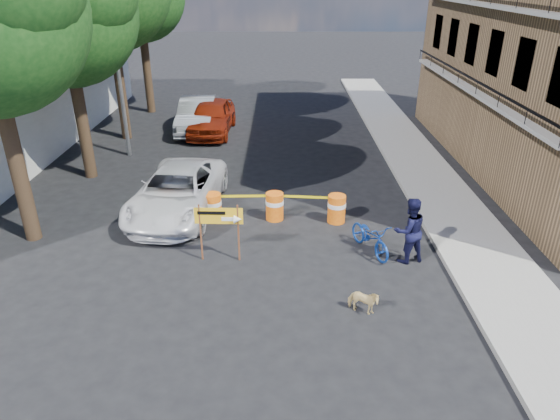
{
  "coord_description": "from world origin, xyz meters",
  "views": [
    {
      "loc": [
        0.57,
        -11.09,
        7.17
      ],
      "look_at": [
        0.55,
        1.23,
        1.3
      ],
      "focal_mm": 32.0,
      "sensor_mm": 36.0,
      "label": 1
    }
  ],
  "objects_px": {
    "barrel_mid_left": "(213,206)",
    "dog": "(363,302)",
    "sedan_silver": "(198,115)",
    "barrel_far_left": "(168,208)",
    "detour_sign": "(225,221)",
    "suv_white": "(177,192)",
    "sedan_red": "(212,117)",
    "barrel_mid_right": "(275,206)",
    "barrel_far_right": "(337,208)",
    "bicycle": "(372,223)",
    "pedestrian": "(409,230)"
  },
  "relations": [
    {
      "from": "barrel_mid_right",
      "to": "bicycle",
      "type": "xyz_separation_m",
      "value": [
        2.71,
        -2.08,
        0.45
      ]
    },
    {
      "from": "barrel_far_left",
      "to": "suv_white",
      "type": "height_order",
      "value": "suv_white"
    },
    {
      "from": "barrel_far_left",
      "to": "detour_sign",
      "type": "height_order",
      "value": "detour_sign"
    },
    {
      "from": "barrel_mid_right",
      "to": "barrel_far_right",
      "type": "distance_m",
      "value": 1.96
    },
    {
      "from": "barrel_far_left",
      "to": "barrel_mid_left",
      "type": "height_order",
      "value": "same"
    },
    {
      "from": "barrel_far_left",
      "to": "bicycle",
      "type": "xyz_separation_m",
      "value": [
        6.05,
        -1.91,
        0.45
      ]
    },
    {
      "from": "dog",
      "to": "sedan_silver",
      "type": "relative_size",
      "value": 0.16
    },
    {
      "from": "barrel_far_left",
      "to": "dog",
      "type": "bearing_deg",
      "value": -41.03
    },
    {
      "from": "barrel_mid_left",
      "to": "dog",
      "type": "bearing_deg",
      "value": -50.03
    },
    {
      "from": "barrel_far_left",
      "to": "barrel_far_right",
      "type": "relative_size",
      "value": 1.0
    },
    {
      "from": "barrel_mid_right",
      "to": "sedan_red",
      "type": "relative_size",
      "value": 0.19
    },
    {
      "from": "sedan_silver",
      "to": "sedan_red",
      "type": "bearing_deg",
      "value": -32.95
    },
    {
      "from": "barrel_mid_right",
      "to": "sedan_silver",
      "type": "relative_size",
      "value": 0.19
    },
    {
      "from": "bicycle",
      "to": "sedan_red",
      "type": "relative_size",
      "value": 0.38
    },
    {
      "from": "detour_sign",
      "to": "sedan_red",
      "type": "bearing_deg",
      "value": 100.35
    },
    {
      "from": "barrel_far_left",
      "to": "dog",
      "type": "relative_size",
      "value": 1.19
    },
    {
      "from": "barrel_mid_left",
      "to": "dog",
      "type": "distance_m",
      "value": 6.33
    },
    {
      "from": "barrel_mid_left",
      "to": "suv_white",
      "type": "bearing_deg",
      "value": 154.18
    },
    {
      "from": "barrel_mid_left",
      "to": "sedan_red",
      "type": "xyz_separation_m",
      "value": [
        -1.21,
        9.61,
        0.35
      ]
    },
    {
      "from": "dog",
      "to": "detour_sign",
      "type": "bearing_deg",
      "value": 78.59
    },
    {
      "from": "barrel_mid_right",
      "to": "suv_white",
      "type": "height_order",
      "value": "suv_white"
    },
    {
      "from": "barrel_mid_right",
      "to": "sedan_silver",
      "type": "distance_m",
      "value": 10.78
    },
    {
      "from": "barrel_far_right",
      "to": "pedestrian",
      "type": "xyz_separation_m",
      "value": [
        1.69,
        -2.37,
        0.46
      ]
    },
    {
      "from": "detour_sign",
      "to": "sedan_red",
      "type": "relative_size",
      "value": 0.35
    },
    {
      "from": "barrel_mid_left",
      "to": "bicycle",
      "type": "xyz_separation_m",
      "value": [
        4.68,
        -2.02,
        0.45
      ]
    },
    {
      "from": "detour_sign",
      "to": "dog",
      "type": "xyz_separation_m",
      "value": [
        3.4,
        -2.38,
        -0.89
      ]
    },
    {
      "from": "dog",
      "to": "sedan_silver",
      "type": "height_order",
      "value": "sedan_silver"
    },
    {
      "from": "pedestrian",
      "to": "dog",
      "type": "xyz_separation_m",
      "value": [
        -1.55,
        -2.35,
        -0.61
      ]
    },
    {
      "from": "dog",
      "to": "barrel_far_left",
      "type": "bearing_deg",
      "value": 72.54
    },
    {
      "from": "barrel_far_right",
      "to": "bicycle",
      "type": "relative_size",
      "value": 0.49
    },
    {
      "from": "suv_white",
      "to": "sedan_red",
      "type": "xyz_separation_m",
      "value": [
        0.0,
        9.03,
        0.08
      ]
    },
    {
      "from": "barrel_far_right",
      "to": "suv_white",
      "type": "distance_m",
      "value": 5.19
    },
    {
      "from": "detour_sign",
      "to": "suv_white",
      "type": "distance_m",
      "value": 3.62
    },
    {
      "from": "detour_sign",
      "to": "suv_white",
      "type": "relative_size",
      "value": 0.32
    },
    {
      "from": "barrel_far_left",
      "to": "detour_sign",
      "type": "xyz_separation_m",
      "value": [
        2.04,
        -2.36,
        0.74
      ]
    },
    {
      "from": "sedan_red",
      "to": "sedan_silver",
      "type": "xyz_separation_m",
      "value": [
        -0.76,
        0.47,
        -0.02
      ]
    },
    {
      "from": "barrel_far_right",
      "to": "sedan_red",
      "type": "bearing_deg",
      "value": 117.79
    },
    {
      "from": "dog",
      "to": "suv_white",
      "type": "bearing_deg",
      "value": 67.71
    },
    {
      "from": "bicycle",
      "to": "suv_white",
      "type": "distance_m",
      "value": 6.44
    },
    {
      "from": "barrel_far_right",
      "to": "dog",
      "type": "height_order",
      "value": "barrel_far_right"
    },
    {
      "from": "suv_white",
      "to": "sedan_silver",
      "type": "distance_m",
      "value": 9.53
    },
    {
      "from": "suv_white",
      "to": "sedan_red",
      "type": "bearing_deg",
      "value": 95.54
    },
    {
      "from": "barrel_mid_right",
      "to": "detour_sign",
      "type": "height_order",
      "value": "detour_sign"
    },
    {
      "from": "barrel_far_right",
      "to": "barrel_far_left",
      "type": "bearing_deg",
      "value": 179.86
    },
    {
      "from": "barrel_far_left",
      "to": "barrel_mid_right",
      "type": "height_order",
      "value": "same"
    },
    {
      "from": "barrel_mid_right",
      "to": "suv_white",
      "type": "xyz_separation_m",
      "value": [
        -3.18,
        0.53,
        0.26
      ]
    },
    {
      "from": "barrel_mid_left",
      "to": "sedan_red",
      "type": "bearing_deg",
      "value": 97.16
    },
    {
      "from": "barrel_far_right",
      "to": "pedestrian",
      "type": "relative_size",
      "value": 0.48
    },
    {
      "from": "barrel_far_left",
      "to": "sedan_silver",
      "type": "bearing_deg",
      "value": 93.31
    },
    {
      "from": "barrel_far_right",
      "to": "pedestrian",
      "type": "bearing_deg",
      "value": -54.57
    }
  ]
}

